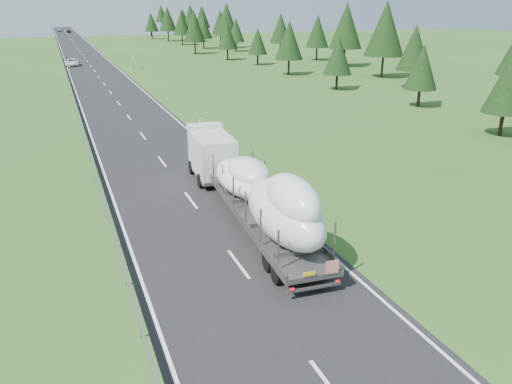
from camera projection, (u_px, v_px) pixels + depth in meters
name	position (u px, v px, depth m)	size (l,w,h in m)	color
ground	(238.00, 264.00, 23.99)	(400.00, 400.00, 0.00)	#2B521B
road_surface	(87.00, 61.00, 111.02)	(10.00, 400.00, 0.02)	black
guardrail	(61.00, 59.00, 108.94)	(0.10, 400.00, 0.76)	slate
marker_posts	(96.00, 42.00, 160.95)	(0.13, 350.08, 1.00)	silver
highway_sign	(133.00, 60.00, 95.47)	(0.08, 0.90, 2.60)	slate
tree_line_right	(249.00, 25.00, 127.16)	(27.72, 286.41, 12.48)	black
boat_truck	(252.00, 185.00, 28.11)	(3.58, 19.26, 4.48)	silver
distant_van	(73.00, 62.00, 101.88)	(2.41, 5.22, 1.45)	white
distant_car_dark	(68.00, 31.00, 224.70)	(1.67, 4.16, 1.42)	black
distant_car_blue	(59.00, 30.00, 235.05)	(1.68, 4.82, 1.59)	#162940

